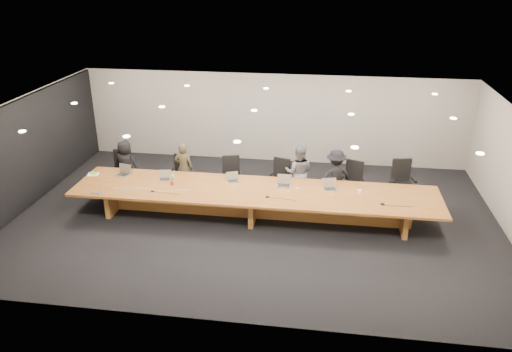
{
  "coord_description": "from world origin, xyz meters",
  "views": [
    {
      "loc": [
        1.64,
        -11.0,
        5.9
      ],
      "look_at": [
        0.0,
        0.3,
        1.0
      ],
      "focal_mm": 35.0,
      "sensor_mm": 36.0,
      "label": 1
    }
  ],
  "objects": [
    {
      "name": "chair_right",
      "position": [
        2.4,
        1.22,
        0.57
      ],
      "size": [
        0.74,
        0.74,
        1.14
      ],
      "primitive_type": null,
      "rotation": [
        0.0,
        0.0,
        -0.34
      ],
      "color": "black",
      "rests_on": "ground"
    },
    {
      "name": "chair_mid_left",
      "position": [
        -0.78,
        1.16,
        0.56
      ],
      "size": [
        0.71,
        0.71,
        1.12
      ],
      "primitive_type": null,
      "rotation": [
        0.0,
        0.0,
        0.28
      ],
      "color": "black",
      "rests_on": "ground"
    },
    {
      "name": "notepad",
      "position": [
        -4.35,
        0.36,
        0.76
      ],
      "size": [
        0.33,
        0.28,
        0.02
      ],
      "primitive_type": "cube",
      "rotation": [
        0.0,
        0.0,
        0.22
      ],
      "color": "white",
      "rests_on": "conference_table"
    },
    {
      "name": "laptop_b",
      "position": [
        -2.37,
        0.28,
        0.87
      ],
      "size": [
        0.34,
        0.27,
        0.24
      ],
      "primitive_type": null,
      "rotation": [
        0.0,
        0.0,
        0.15
      ],
      "color": "#B8AA8C",
      "rests_on": "conference_table"
    },
    {
      "name": "laptop_a",
      "position": [
        -3.56,
        0.42,
        0.89
      ],
      "size": [
        0.41,
        0.33,
        0.28
      ],
      "primitive_type": null,
      "rotation": [
        0.0,
        0.0,
        -0.23
      ],
      "color": "tan",
      "rests_on": "conference_table"
    },
    {
      "name": "paper_cup_near",
      "position": [
        1.06,
        0.09,
        0.79
      ],
      "size": [
        0.07,
        0.07,
        0.08
      ],
      "primitive_type": "cone",
      "rotation": [
        0.0,
        0.0,
        -0.06
      ],
      "color": "silver",
      "rests_on": "conference_table"
    },
    {
      "name": "back_wall",
      "position": [
        0.0,
        4.0,
        1.4
      ],
      "size": [
        12.0,
        0.02,
        2.8
      ],
      "primitive_type": "cube",
      "color": "#BCB6AB",
      "rests_on": "ground"
    },
    {
      "name": "paper_cup_far",
      "position": [
        2.56,
        0.14,
        0.8
      ],
      "size": [
        0.09,
        0.09,
        0.1
      ],
      "primitive_type": "cone",
      "rotation": [
        0.0,
        0.0,
        0.06
      ],
      "color": "white",
      "rests_on": "conference_table"
    },
    {
      "name": "mic_left",
      "position": [
        -2.45,
        -0.44,
        0.76
      ],
      "size": [
        0.13,
        0.13,
        0.03
      ],
      "primitive_type": "cone",
      "rotation": [
        0.0,
        0.0,
        -0.29
      ],
      "color": "black",
      "rests_on": "conference_table"
    },
    {
      "name": "mic_center",
      "position": [
        0.37,
        -0.35,
        0.76
      ],
      "size": [
        0.14,
        0.14,
        0.03
      ],
      "primitive_type": "cone",
      "rotation": [
        0.0,
        0.0,
        -0.21
      ],
      "color": "black",
      "rests_on": "conference_table"
    },
    {
      "name": "chair_far_left",
      "position": [
        -3.93,
        1.17,
        0.56
      ],
      "size": [
        0.63,
        0.63,
        1.12
      ],
      "primitive_type": null,
      "rotation": [
        0.0,
        0.0,
        0.11
      ],
      "color": "black",
      "rests_on": "ground"
    },
    {
      "name": "ground",
      "position": [
        0.0,
        0.0,
        0.0
      ],
      "size": [
        12.0,
        12.0,
        0.0
      ],
      "primitive_type": "plane",
      "color": "black",
      "rests_on": "ground"
    },
    {
      "name": "amber_mug",
      "position": [
        -2.1,
        0.02,
        0.8
      ],
      "size": [
        0.09,
        0.09,
        0.1
      ],
      "primitive_type": "cylinder",
      "rotation": [
        0.0,
        0.0,
        0.14
      ],
      "color": "brown",
      "rests_on": "conference_table"
    },
    {
      "name": "left_wall_panel",
      "position": [
        -5.94,
        0.0,
        1.37
      ],
      "size": [
        0.08,
        7.84,
        2.74
      ],
      "primitive_type": "cube",
      "color": "black",
      "rests_on": "ground"
    },
    {
      "name": "laptop_d",
      "position": [
        0.69,
        0.33,
        0.89
      ],
      "size": [
        0.36,
        0.27,
        0.28
      ],
      "primitive_type": null,
      "rotation": [
        0.0,
        0.0,
        -0.02
      ],
      "color": "tan",
      "rests_on": "conference_table"
    },
    {
      "name": "mic_right",
      "position": [
        3.06,
        -0.34,
        0.76
      ],
      "size": [
        0.15,
        0.15,
        0.03
      ],
      "primitive_type": "cone",
      "rotation": [
        0.0,
        0.0,
        0.36
      ],
      "color": "black",
      "rests_on": "conference_table"
    },
    {
      "name": "conference_table",
      "position": [
        0.0,
        0.0,
        0.52
      ],
      "size": [
        9.0,
        1.8,
        0.75
      ],
      "color": "brown",
      "rests_on": "ground"
    },
    {
      "name": "person_c",
      "position": [
        1.01,
        1.25,
        0.76
      ],
      "size": [
        0.77,
        0.61,
        1.53
      ],
      "primitive_type": "imported",
      "rotation": [
        0.0,
        0.0,
        3.1
      ],
      "color": "#5F5F62",
      "rests_on": "ground"
    },
    {
      "name": "av_box",
      "position": [
        -3.76,
        -0.73,
        0.76
      ],
      "size": [
        0.2,
        0.16,
        0.03
      ],
      "primitive_type": "cube",
      "rotation": [
        0.0,
        0.0,
        0.13
      ],
      "color": "#A1A1A5",
      "rests_on": "conference_table"
    },
    {
      "name": "person_b",
      "position": [
        -2.14,
        1.25,
        0.71
      ],
      "size": [
        0.52,
        0.35,
        1.42
      ],
      "primitive_type": "imported",
      "rotation": [
        0.0,
        0.0,
        3.12
      ],
      "color": "#39311F",
      "rests_on": "ground"
    },
    {
      "name": "laptop_c",
      "position": [
        -0.61,
        0.43,
        0.87
      ],
      "size": [
        0.37,
        0.32,
        0.24
      ],
      "primitive_type": null,
      "rotation": [
        0.0,
        0.0,
        0.38
      ],
      "color": "tan",
      "rests_on": "conference_table"
    },
    {
      "name": "water_bottle",
      "position": [
        -2.12,
        0.19,
        0.85
      ],
      "size": [
        0.08,
        0.08,
        0.2
      ],
      "primitive_type": "cylinder",
      "rotation": [
        0.0,
        0.0,
        -0.39
      ],
      "color": "silver",
      "rests_on": "conference_table"
    },
    {
      "name": "person_a",
      "position": [
        -3.82,
        1.27,
        0.7
      ],
      "size": [
        0.73,
        0.51,
        1.4
      ],
      "primitive_type": "imported",
      "rotation": [
        0.0,
        0.0,
        3.04
      ],
      "color": "black",
      "rests_on": "ground"
    },
    {
      "name": "laptop_e",
      "position": [
        1.85,
        0.28,
        0.89
      ],
      "size": [
        0.4,
        0.33,
        0.27
      ],
      "primitive_type": null,
      "rotation": [
        0.0,
        0.0,
        0.26
      ],
      "color": "#BCB090",
      "rests_on": "conference_table"
    },
    {
      "name": "chair_left",
      "position": [
        -2.3,
        1.33,
        0.51
      ],
      "size": [
        0.56,
        0.56,
        1.02
      ],
      "primitive_type": null,
      "rotation": [
        0.0,
        0.0,
        -0.08
      ],
      "color": "black",
      "rests_on": "ground"
    },
    {
      "name": "chair_far_right",
      "position": [
        3.74,
        1.34,
        0.6
      ],
      "size": [
        0.72,
        0.72,
        1.21
      ],
      "primitive_type": null,
      "rotation": [
        0.0,
        0.0,
        0.18
      ],
      "color": "black",
      "rests_on": "ground"
    },
    {
      "name": "lime_gadget",
      "position": [
        -4.35,
        0.38,
        0.78
      ],
      "size": [
        0.2,
        0.15,
        0.03
      ],
      "primitive_type": "cube",
      "rotation": [
        0.0,
        0.0,
        -0.29
      ],
      "color": "#6AC735",
      "rests_on": "notepad"
    },
    {
      "name": "chair_mid_right",
      "position": [
        0.49,
        1.18,
        0.56
      ],
      "size": [
        0.7,
        0.7,
        1.11
      ],
      "primitive_type": null,
      "rotation": [
        0.0,
        0.0,
        -0.27
      ],
      "color": "black",
      "rests_on": "ground"
    },
    {
      "name": "person_d",
      "position": [
        1.98,
        1.22,
        0.73
      ],
      "size": [
        1.06,
        0.81,
        1.45
      ],
      "primitive_type": "imported",
      "rotation": [
        0.0,
        0.0,
        3.46
      ],
      "color": "black",
      "rests_on": "ground"
    }
  ]
}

